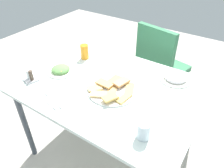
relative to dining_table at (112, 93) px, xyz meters
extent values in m
plane|color=#BCB2A8|center=(0.00, 0.00, -0.66)|extent=(6.00, 6.00, 0.00)
cube|color=white|center=(0.00, 0.00, 0.06)|extent=(1.23, 0.93, 0.02)
cylinder|color=#424954|center=(-0.56, -0.40, -0.31)|extent=(0.04, 0.04, 0.71)
cylinder|color=#424954|center=(-0.56, 0.40, -0.31)|extent=(0.04, 0.04, 0.71)
cylinder|color=#424954|center=(0.56, 0.40, -0.31)|extent=(0.04, 0.04, 0.71)
cube|color=#32764D|center=(0.06, 0.86, -0.21)|extent=(0.50, 0.50, 0.06)
cube|color=#32764D|center=(0.02, 0.67, 0.05)|extent=(0.40, 0.13, 0.46)
cylinder|color=#2E2D2C|center=(0.29, 1.00, -0.45)|extent=(0.03, 0.03, 0.42)
cylinder|color=#2E2D2C|center=(-0.08, 1.08, -0.45)|extent=(0.03, 0.03, 0.42)
cylinder|color=#2E2D2C|center=(0.21, 0.63, -0.45)|extent=(0.03, 0.03, 0.42)
cylinder|color=#2E2D2C|center=(-0.16, 0.71, -0.45)|extent=(0.03, 0.03, 0.42)
cylinder|color=white|center=(0.04, -0.05, 0.08)|extent=(0.34, 0.34, 0.01)
cube|color=tan|center=(0.06, 0.03, 0.11)|extent=(0.09, 0.13, 0.02)
cube|color=tan|center=(0.14, 0.01, 0.09)|extent=(0.10, 0.15, 0.01)
cube|color=tan|center=(0.05, -0.06, 0.09)|extent=(0.10, 0.12, 0.01)
cube|color=tan|center=(0.00, -0.15, 0.09)|extent=(0.13, 0.11, 0.01)
cube|color=#DEB25C|center=(0.09, -0.15, 0.11)|extent=(0.09, 0.11, 0.01)
cube|color=#E3A760|center=(-0.03, -0.04, 0.10)|extent=(0.12, 0.07, 0.01)
cube|color=tan|center=(-0.01, 0.05, 0.09)|extent=(0.06, 0.11, 0.01)
cube|color=tan|center=(0.15, -0.09, 0.09)|extent=(0.06, 0.11, 0.01)
cube|color=tan|center=(-0.06, -0.11, 0.09)|extent=(0.11, 0.11, 0.01)
cylinder|color=white|center=(-0.42, -0.07, 0.08)|extent=(0.20, 0.20, 0.01)
ellipsoid|color=#6AA655|center=(-0.42, -0.07, 0.10)|extent=(0.16, 0.16, 0.05)
sphere|color=#F1E248|center=(-0.38, -0.10, 0.10)|extent=(0.03, 0.03, 0.03)
cylinder|color=white|center=(0.34, 0.32, 0.08)|extent=(0.24, 0.24, 0.01)
ellipsoid|color=white|center=(0.34, 0.32, 0.10)|extent=(0.23, 0.23, 0.06)
cylinder|color=orange|center=(-0.41, 0.20, 0.13)|extent=(0.08, 0.08, 0.12)
cylinder|color=silver|center=(0.39, -0.29, 0.12)|extent=(0.07, 0.07, 0.10)
cube|color=white|center=(-0.22, -0.36, 0.07)|extent=(0.18, 0.18, 0.00)
cube|color=silver|center=(-0.22, -0.38, 0.08)|extent=(0.16, 0.04, 0.00)
cube|color=silver|center=(-0.22, -0.35, 0.08)|extent=(0.19, 0.06, 0.00)
cube|color=#B2B2B7|center=(-0.52, -0.27, 0.08)|extent=(0.11, 0.11, 0.01)
cylinder|color=white|center=(-0.54, -0.27, 0.12)|extent=(0.03, 0.03, 0.07)
cylinder|color=#4D3D31|center=(-0.50, -0.27, 0.12)|extent=(0.03, 0.03, 0.07)
camera|label=1|loc=(0.67, -1.00, 0.96)|focal=34.30mm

